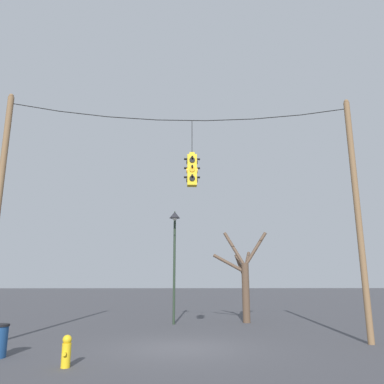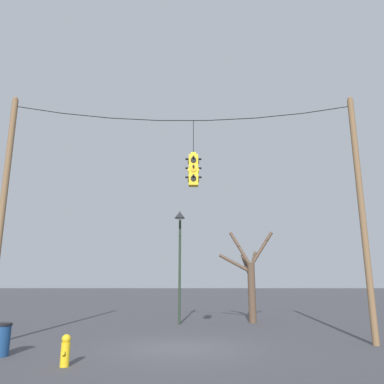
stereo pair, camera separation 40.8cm
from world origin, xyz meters
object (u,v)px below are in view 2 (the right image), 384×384
at_px(traffic_light_near_right_pole, 192,170).
at_px(street_lamp, 178,238).
at_px(utility_pole_left, 0,212).
at_px(fire_hydrant, 64,350).
at_px(utility_pole_right, 360,212).
at_px(bare_tree, 248,278).

height_order(traffic_light_near_right_pole, street_lamp, traffic_light_near_right_pole).
relative_size(traffic_light_near_right_pole, street_lamp, 0.46).
xyz_separation_m(utility_pole_left, fire_hydrant, (3.56, -3.08, -4.02)).
bearing_deg(fire_hydrant, utility_pole_right, 18.73).
xyz_separation_m(traffic_light_near_right_pole, street_lamp, (-0.67, 5.76, -1.79)).
bearing_deg(traffic_light_near_right_pole, utility_pole_left, 180.00).
height_order(utility_pole_left, bare_tree, utility_pole_left).
bearing_deg(utility_pole_right, street_lamp, 138.85).
distance_m(utility_pole_left, utility_pole_right, 12.65).
relative_size(bare_tree, fire_hydrant, 6.14).
bearing_deg(fire_hydrant, utility_pole_left, 139.09).
distance_m(utility_pole_left, fire_hydrant, 6.19).
xyz_separation_m(utility_pole_right, street_lamp, (-6.59, 5.76, -0.25)).
xyz_separation_m(utility_pole_left, utility_pole_right, (12.65, 0.00, 0.00)).
bearing_deg(traffic_light_near_right_pole, utility_pole_right, 0.00).
xyz_separation_m(utility_pole_left, bare_tree, (9.67, 6.83, -2.22)).
bearing_deg(traffic_light_near_right_pole, fire_hydrant, -135.79).
height_order(utility_pole_right, fire_hydrant, utility_pole_right).
xyz_separation_m(utility_pole_right, bare_tree, (-2.99, 6.83, -2.22)).
distance_m(utility_pole_right, fire_hydrant, 10.41).
bearing_deg(fire_hydrant, traffic_light_near_right_pole, 44.21).
distance_m(utility_pole_left, traffic_light_near_right_pole, 6.90).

